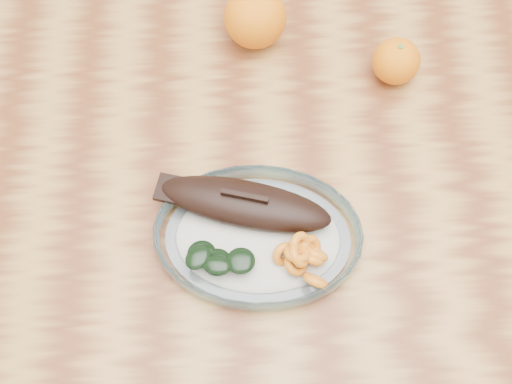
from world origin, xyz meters
TOP-DOWN VIEW (x-y plane):
  - ground at (0.00, 0.00)m, footprint 3.00×3.00m
  - dining_table at (0.00, 0.00)m, footprint 1.20×0.80m
  - plated_meal at (-0.08, -0.14)m, footprint 0.51×0.51m
  - orange_left at (-0.07, 0.18)m, footprint 0.09×0.09m
  - orange_right at (0.13, 0.11)m, footprint 0.07×0.07m

SIDE VIEW (x-z plane):
  - ground at x=0.00m, z-range 0.00..0.00m
  - dining_table at x=0.00m, z-range 0.28..1.03m
  - plated_meal at x=-0.08m, z-range 0.73..0.81m
  - orange_right at x=0.13m, z-range 0.75..0.82m
  - orange_left at x=-0.07m, z-range 0.75..0.84m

